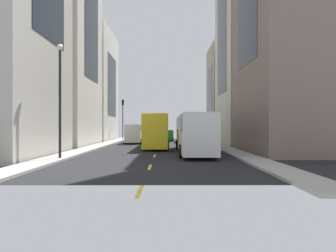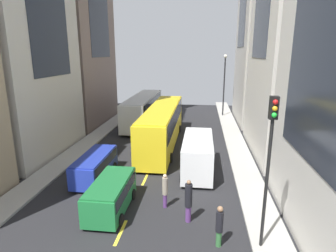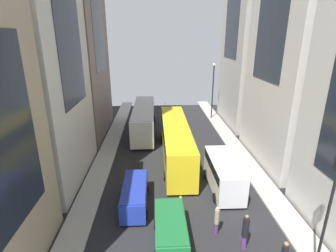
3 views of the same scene
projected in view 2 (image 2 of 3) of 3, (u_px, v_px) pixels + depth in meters
The scene contains 20 objects.
ground_plane at pixel (163, 140), 28.00m from camera, with size 39.84×39.84×0.00m, color black.
sidewalk_west at pixel (95, 137), 28.79m from camera, with size 1.86×44.00×0.15m, color #9E9B93.
sidewalk_east at pixel (235, 142), 27.17m from camera, with size 1.86×44.00×0.15m, color #9E9B93.
lane_stripe_1 at pixel (121, 232), 13.58m from camera, with size 0.16×2.00×0.01m, color yellow.
lane_stripe_2 at pixel (145, 179), 19.35m from camera, with size 0.16×2.00×0.01m, color yellow.
lane_stripe_3 at pixel (159, 150), 25.11m from camera, with size 0.16×2.00×0.01m, color yellow.
lane_stripe_4 at pixel (167, 132), 30.88m from camera, with size 0.16×2.00×0.01m, color yellow.
lane_stripe_5 at pixel (173, 119), 36.64m from camera, with size 0.16×2.00×0.01m, color yellow.
lane_stripe_6 at pixel (177, 110), 42.41m from camera, with size 0.16×2.00×0.01m, color yellow.
lane_stripe_7 at pixel (180, 103), 48.17m from camera, with size 0.16×2.00×0.01m, color yellow.
city_bus_white at pixel (143, 107), 34.03m from camera, with size 2.80×12.55×3.35m.
streetcar_yellow at pixel (163, 123), 26.08m from camera, with size 2.70×14.08×3.59m.
delivery_van_white at pixel (198, 152), 20.13m from camera, with size 2.25×5.84×2.58m.
car_blue_0 at pixel (95, 165), 19.21m from camera, with size 1.88×4.76×1.70m.
car_green_1 at pixel (111, 193), 15.27m from camera, with size 1.95×4.27×1.73m.
pedestrian_walking_far at pixel (219, 225), 12.38m from camera, with size 0.33×0.33×1.97m.
pedestrian_waiting_curb at pixel (188, 200), 14.18m from camera, with size 0.38×0.38×2.29m.
pedestrian_crossing_mid at pixel (165, 190), 15.54m from camera, with size 0.30×0.30×1.99m.
traffic_light_near_corner at pixel (270, 148), 11.31m from camera, with size 0.32×0.44×6.62m.
streetlamp_near at pixel (224, 79), 37.13m from camera, with size 0.44×0.44×8.01m.
Camera 2 is at (3.68, -26.50, 8.39)m, focal length 30.21 mm.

